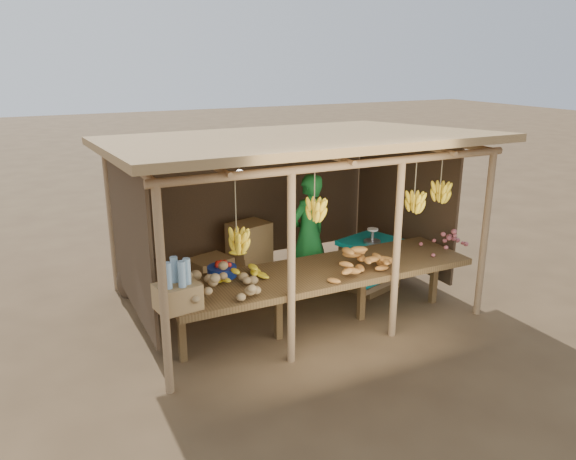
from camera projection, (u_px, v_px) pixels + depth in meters
name	position (u px, v px, depth m)	size (l,w,h in m)	color
ground	(288.00, 300.00, 7.97)	(60.00, 60.00, 0.00)	brown
stall_structure	(292.00, 170.00, 7.31)	(4.70, 3.50, 2.43)	#97734E
counter	(322.00, 274.00, 6.94)	(3.90, 1.05, 0.80)	brown
potato_heap	(211.00, 281.00, 6.10)	(1.09, 0.65, 0.37)	#92764B
sweet_potato_heap	(360.00, 258.00, 6.79)	(0.96, 0.58, 0.36)	#BE7831
onion_heap	(446.00, 237.00, 7.59)	(0.68, 0.41, 0.35)	#B3575A
banana_pile	(241.00, 267.00, 6.54)	(0.52, 0.31, 0.34)	yellow
tomato_basin	(222.00, 270.00, 6.70)	(0.35, 0.35, 0.18)	navy
bottle_box	(177.00, 290.00, 5.79)	(0.48, 0.41, 0.55)	#997444
vendor	(309.00, 234.00, 8.05)	(0.64, 0.42, 1.76)	#186D29
tarp_crate	(370.00, 262.00, 8.32)	(0.98, 0.91, 0.97)	brown
carton_stack	(237.00, 259.00, 8.45)	(1.29, 0.58, 0.91)	#997444
burlap_sacks	(145.00, 277.00, 8.18)	(0.81, 0.42, 0.57)	#4A3622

